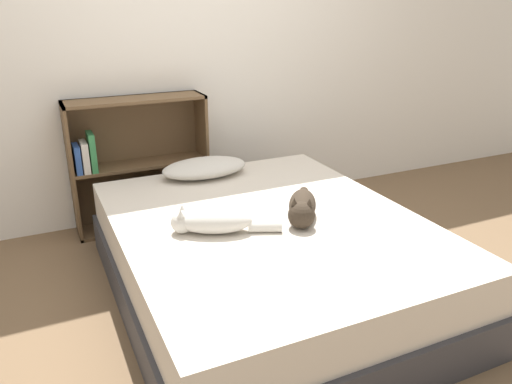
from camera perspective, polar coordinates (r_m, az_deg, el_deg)
name	(u,v)px	position (r m, az deg, el deg)	size (l,w,h in m)	color
ground_plane	(267,293)	(2.78, 1.26, -11.42)	(8.00, 8.00, 0.00)	brown
wall_back	(182,38)	(3.61, -8.42, 17.01)	(8.00, 0.06, 2.50)	white
bed	(267,258)	(2.67, 1.30, -7.50)	(1.54, 1.91, 0.44)	#333338
pillow	(205,168)	(3.19, -5.90, 2.78)	(0.55, 0.31, 0.11)	beige
cat_light	(212,221)	(2.42, -5.05, -3.35)	(0.51, 0.30, 0.13)	beige
cat_dark	(302,207)	(2.57, 5.30, -1.74)	(0.33, 0.46, 0.16)	#33281E
bookshelf	(134,161)	(3.53, -13.74, 3.44)	(0.91, 0.26, 0.90)	brown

